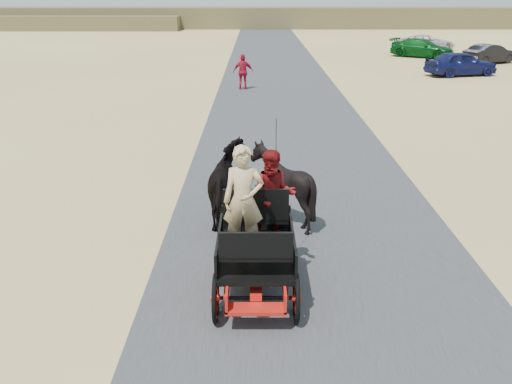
{
  "coord_description": "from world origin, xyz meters",
  "views": [
    {
      "loc": [
        -1.11,
        -10.48,
        4.86
      ],
      "look_at": [
        -1.11,
        -0.38,
        1.2
      ],
      "focal_mm": 40.0,
      "sensor_mm": 36.0,
      "label": 1
    }
  ],
  "objects_px": {
    "car_a": "(461,63)",
    "horse_right": "(282,185)",
    "horse_left": "(230,185)",
    "car_d": "(427,43)",
    "pedestrian": "(243,72)",
    "carriage": "(256,272)",
    "car_b": "(490,54)",
    "car_c": "(422,48)"
  },
  "relations": [
    {
      "from": "car_a",
      "to": "horse_right",
      "type": "bearing_deg",
      "value": 138.12
    },
    {
      "from": "horse_left",
      "to": "car_a",
      "type": "height_order",
      "value": "horse_left"
    },
    {
      "from": "horse_right",
      "to": "car_d",
      "type": "height_order",
      "value": "horse_right"
    },
    {
      "from": "horse_left",
      "to": "pedestrian",
      "type": "xyz_separation_m",
      "value": [
        -0.09,
        16.92,
        0.02
      ]
    },
    {
      "from": "carriage",
      "to": "horse_right",
      "type": "relative_size",
      "value": 1.41
    },
    {
      "from": "carriage",
      "to": "car_b",
      "type": "distance_m",
      "value": 33.64
    },
    {
      "from": "pedestrian",
      "to": "car_c",
      "type": "bearing_deg",
      "value": -137.45
    },
    {
      "from": "car_a",
      "to": "carriage",
      "type": "bearing_deg",
      "value": 140.0
    },
    {
      "from": "car_c",
      "to": "carriage",
      "type": "bearing_deg",
      "value": -166.66
    },
    {
      "from": "horse_left",
      "to": "car_b",
      "type": "height_order",
      "value": "horse_left"
    },
    {
      "from": "car_a",
      "to": "car_b",
      "type": "distance_m",
      "value": 6.58
    },
    {
      "from": "horse_right",
      "to": "car_a",
      "type": "xyz_separation_m",
      "value": [
        11.12,
        21.5,
        -0.16
      ]
    },
    {
      "from": "car_b",
      "to": "horse_right",
      "type": "bearing_deg",
      "value": 122.73
    },
    {
      "from": "car_b",
      "to": "car_d",
      "type": "bearing_deg",
      "value": -14.52
    },
    {
      "from": "car_d",
      "to": "car_b",
      "type": "bearing_deg",
      "value": -175.51
    },
    {
      "from": "carriage",
      "to": "car_a",
      "type": "height_order",
      "value": "car_a"
    },
    {
      "from": "car_b",
      "to": "car_c",
      "type": "xyz_separation_m",
      "value": [
        -3.51,
        3.56,
        0.02
      ]
    },
    {
      "from": "car_a",
      "to": "car_d",
      "type": "distance_m",
      "value": 13.44
    },
    {
      "from": "pedestrian",
      "to": "car_b",
      "type": "distance_m",
      "value": 18.92
    },
    {
      "from": "car_c",
      "to": "car_d",
      "type": "bearing_deg",
      "value": 13.17
    },
    {
      "from": "car_a",
      "to": "car_b",
      "type": "bearing_deg",
      "value": -49.43
    },
    {
      "from": "car_c",
      "to": "car_a",
      "type": "bearing_deg",
      "value": -148.66
    },
    {
      "from": "carriage",
      "to": "car_a",
      "type": "bearing_deg",
      "value": 64.53
    },
    {
      "from": "car_a",
      "to": "car_c",
      "type": "height_order",
      "value": "car_a"
    },
    {
      "from": "horse_left",
      "to": "pedestrian",
      "type": "relative_size",
      "value": 1.16
    },
    {
      "from": "horse_right",
      "to": "car_b",
      "type": "bearing_deg",
      "value": -118.96
    },
    {
      "from": "car_a",
      "to": "car_d",
      "type": "height_order",
      "value": "car_a"
    },
    {
      "from": "car_d",
      "to": "car_c",
      "type": "bearing_deg",
      "value": 150.91
    },
    {
      "from": "pedestrian",
      "to": "car_d",
      "type": "height_order",
      "value": "pedestrian"
    },
    {
      "from": "pedestrian",
      "to": "car_a",
      "type": "height_order",
      "value": "pedestrian"
    },
    {
      "from": "car_c",
      "to": "car_d",
      "type": "distance_m",
      "value": 4.63
    },
    {
      "from": "horse_right",
      "to": "car_d",
      "type": "xyz_separation_m",
      "value": [
        12.94,
        34.81,
        -0.24
      ]
    },
    {
      "from": "horse_left",
      "to": "car_d",
      "type": "bearing_deg",
      "value": -111.96
    },
    {
      "from": "horse_left",
      "to": "car_c",
      "type": "distance_m",
      "value": 32.91
    },
    {
      "from": "horse_right",
      "to": "car_c",
      "type": "xyz_separation_m",
      "value": [
        11.37,
        30.45,
        -0.2
      ]
    },
    {
      "from": "horse_left",
      "to": "horse_right",
      "type": "distance_m",
      "value": 1.1
    },
    {
      "from": "carriage",
      "to": "horse_right",
      "type": "height_order",
      "value": "horse_right"
    },
    {
      "from": "carriage",
      "to": "car_d",
      "type": "distance_m",
      "value": 40.15
    },
    {
      "from": "car_a",
      "to": "car_d",
      "type": "bearing_deg",
      "value": -22.31
    },
    {
      "from": "horse_left",
      "to": "pedestrian",
      "type": "height_order",
      "value": "pedestrian"
    },
    {
      "from": "pedestrian",
      "to": "car_b",
      "type": "bearing_deg",
      "value": -152.76
    },
    {
      "from": "horse_left",
      "to": "car_d",
      "type": "distance_m",
      "value": 37.54
    }
  ]
}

